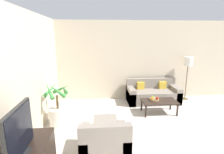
{
  "coord_description": "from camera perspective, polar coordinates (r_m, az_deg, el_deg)",
  "views": [
    {
      "loc": [
        -2.13,
        0.22,
        2.2
      ],
      "look_at": [
        -1.68,
        5.26,
        1.0
      ],
      "focal_mm": 28.0,
      "sensor_mm": 36.0,
      "label": 1
    }
  ],
  "objects": [
    {
      "name": "ottoman",
      "position": [
        4.18,
        -2.19,
        -15.73
      ],
      "size": [
        0.54,
        0.56,
        0.34
      ],
      "color": "gray",
      "rests_on": "ground_plane"
    },
    {
      "name": "wall_back",
      "position": [
        6.37,
        14.57,
        5.25
      ],
      "size": [
        8.53,
        0.06,
        2.7
      ],
      "color": "beige",
      "rests_on": "ground_plane"
    },
    {
      "name": "sofa_loveseat",
      "position": [
        6.1,
        13.11,
        -5.47
      ],
      "size": [
        1.71,
        0.78,
        0.76
      ],
      "color": "gray",
      "rests_on": "ground_plane"
    },
    {
      "name": "coffee_table",
      "position": [
        5.24,
        15.15,
        -8.0
      ],
      "size": [
        0.99,
        0.55,
        0.38
      ],
      "color": "black",
      "rests_on": "ground_plane"
    },
    {
      "name": "orange_fruit",
      "position": [
        5.15,
        12.95,
        -6.69
      ],
      "size": [
        0.07,
        0.07,
        0.07
      ],
      "color": "orange",
      "rests_on": "fruit_bowl"
    },
    {
      "name": "apple_green",
      "position": [
        5.24,
        13.28,
        -6.37
      ],
      "size": [
        0.08,
        0.08,
        0.08
      ],
      "color": "olive",
      "rests_on": "fruit_bowl"
    },
    {
      "name": "potted_palm",
      "position": [
        4.59,
        -17.18,
        -10.7
      ],
      "size": [
        0.64,
        0.63,
        1.16
      ],
      "color": "beige",
      "rests_on": "ground_plane"
    },
    {
      "name": "apple_red",
      "position": [
        5.16,
        14.52,
        -6.69
      ],
      "size": [
        0.08,
        0.08,
        0.08
      ],
      "color": "red",
      "rests_on": "fruit_bowl"
    },
    {
      "name": "wall_left",
      "position": [
        3.27,
        -29.61,
        -3.56
      ],
      "size": [
        0.06,
        7.73,
        2.7
      ],
      "color": "beige",
      "rests_on": "ground_plane"
    },
    {
      "name": "armchair",
      "position": [
        3.47,
        -2.43,
        -20.78
      ],
      "size": [
        0.89,
        0.81,
        0.78
      ],
      "color": "gray",
      "rests_on": "ground_plane"
    },
    {
      "name": "fruit_bowl",
      "position": [
        5.23,
        13.63,
        -7.12
      ],
      "size": [
        0.27,
        0.27,
        0.05
      ],
      "color": "#997A4C",
      "rests_on": "coffee_table"
    },
    {
      "name": "television",
      "position": [
        2.66,
        -28.03,
        -15.59
      ],
      "size": [
        0.18,
        0.77,
        0.68
      ],
      "color": "black",
      "rests_on": "tv_console"
    },
    {
      "name": "floor_lamp",
      "position": [
        6.5,
        23.59,
        3.86
      ],
      "size": [
        0.29,
        0.29,
        1.51
      ],
      "color": "brown",
      "rests_on": "ground_plane"
    }
  ]
}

